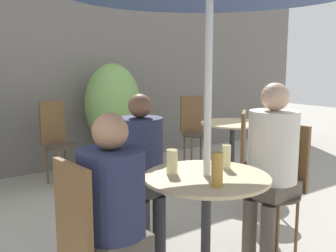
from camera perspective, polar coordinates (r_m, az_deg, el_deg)
The scene contains 16 objects.
storefront_wall at distance 5.20m, azimuth -19.94°, elevation 9.64°, with size 10.00×0.06×3.00m.
cafe_table_near at distance 2.45m, azimuth 5.58°, elevation -11.15°, with size 0.77×0.77×0.74m.
cafe_table_far at distance 4.54m, azimuth 9.32°, elevation -1.85°, with size 0.73×0.73×0.74m.
bistro_chair_0 at distance 3.05m, azimuth 16.25°, elevation -7.17°, with size 0.39×0.38×0.97m.
bistro_chair_1 at distance 3.03m, azimuth -5.48°, elevation -6.93°, with size 0.38×0.39×0.97m.
bistro_chair_2 at distance 1.99m, azimuth -11.44°, elevation -15.98°, with size 0.39×0.38×0.97m.
bistro_chair_3 at distance 5.32m, azimuth 3.76°, elevation 0.12°, with size 0.39×0.41×0.97m.
bistro_chair_4 at distance 4.78m, azimuth -15.86°, elevation -1.26°, with size 0.38×0.40×0.97m.
bistro_chair_5 at distance 3.75m, azimuth 11.95°, elevation -3.96°, with size 0.43×0.43×0.97m.
seated_person_0 at distance 2.89m, azimuth 14.78°, elevation -4.30°, with size 0.37×0.35×1.28m.
seated_person_1 at distance 2.88m, azimuth -3.83°, elevation -4.88°, with size 0.33×0.35×1.19m.
seated_person_2 at distance 2.01m, azimuth -7.76°, elevation -11.56°, with size 0.35×0.33×1.18m.
beer_glass_0 at distance 2.40m, azimuth 0.58°, elevation -5.22°, with size 0.07×0.07×0.15m.
beer_glass_1 at distance 2.17m, azimuth 7.13°, elevation -6.29°, with size 0.07×0.07×0.19m.
beer_glass_2 at distance 2.55m, azimuth 8.46°, elevation -4.45°, with size 0.06×0.06×0.15m.
potted_plant_1 at distance 5.13m, azimuth -7.99°, elevation 2.24°, with size 0.72×0.72×1.40m.
Camera 1 is at (-1.44, -1.60, 1.42)m, focal length 42.00 mm.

